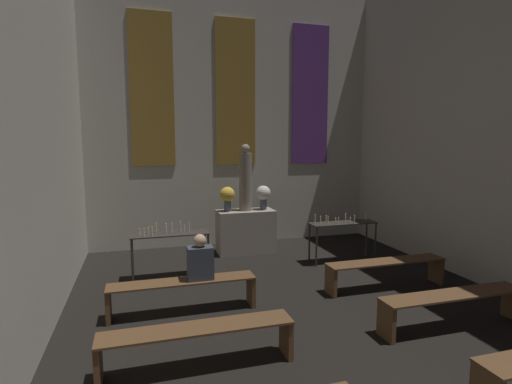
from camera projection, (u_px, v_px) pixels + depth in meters
wall_back at (235, 117)px, 9.33m from camera, size 6.92×0.16×5.90m
wall_left at (2, 86)px, 3.71m from camera, size 0.12×9.94×5.90m
altar at (246, 231)px, 8.75m from camera, size 1.24×0.58×0.93m
statue at (246, 180)px, 8.61m from camera, size 0.27×0.27×1.44m
flower_vase_left at (227, 196)px, 8.54m from camera, size 0.32×0.32×0.53m
flower_vase_right at (263, 194)px, 8.76m from camera, size 0.32×0.32×0.53m
candle_rack_left at (170, 240)px, 7.10m from camera, size 1.37×0.40×1.01m
candle_rack_right at (343, 228)px, 8.06m from camera, size 1.37×0.40×1.00m
pew_third_left at (198, 338)px, 4.25m from camera, size 2.07×0.36×0.47m
pew_third_right at (454, 303)px, 5.19m from camera, size 2.07×0.36×0.47m
pew_back_left at (183, 289)px, 5.67m from camera, size 2.07×0.36×0.47m
pew_back_right at (386, 268)px, 6.60m from camera, size 2.07×0.36×0.47m
person_seated at (200, 260)px, 5.68m from camera, size 0.36×0.24×0.65m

